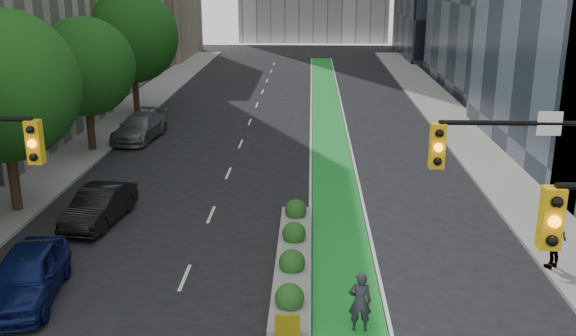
# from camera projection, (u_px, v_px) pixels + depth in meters

# --- Properties ---
(sidewalk_left) EXTENTS (3.60, 90.00, 0.15)m
(sidewalk_left) POSITION_uv_depth(u_px,v_px,m) (96.00, 137.00, 40.52)
(sidewalk_left) COLOR gray
(sidewalk_left) RESTS_ON ground
(sidewalk_right) EXTENTS (3.60, 90.00, 0.15)m
(sidewalk_right) POSITION_uv_depth(u_px,v_px,m) (472.00, 141.00, 39.70)
(sidewalk_right) COLOR gray
(sidewalk_right) RESTS_ON ground
(bike_lane_paint) EXTENTS (2.20, 70.00, 0.01)m
(bike_lane_paint) POSITION_uv_depth(u_px,v_px,m) (328.00, 123.00, 44.81)
(bike_lane_paint) COLOR green
(bike_lane_paint) RESTS_ON ground
(tree_mid) EXTENTS (6.40, 6.40, 8.78)m
(tree_mid) POSITION_uv_depth(u_px,v_px,m) (2.00, 86.00, 26.46)
(tree_mid) COLOR black
(tree_mid) RESTS_ON ground
(tree_midfar) EXTENTS (5.60, 5.60, 7.76)m
(tree_midfar) POSITION_uv_depth(u_px,v_px,m) (85.00, 67.00, 36.20)
(tree_midfar) COLOR black
(tree_midfar) RESTS_ON ground
(tree_far) EXTENTS (6.60, 6.60, 9.00)m
(tree_far) POSITION_uv_depth(u_px,v_px,m) (132.00, 37.00, 45.54)
(tree_far) COLOR black
(tree_far) RESTS_ON ground
(median_planter) EXTENTS (1.20, 10.26, 1.10)m
(median_planter) POSITION_uv_depth(u_px,v_px,m) (293.00, 257.00, 22.82)
(median_planter) COLOR gray
(median_planter) RESTS_ON ground
(cyclist) EXTENTS (0.69, 0.47, 1.87)m
(cyclist) POSITION_uv_depth(u_px,v_px,m) (360.00, 302.00, 18.56)
(cyclist) COLOR #302C35
(cyclist) RESTS_ON ground
(parked_car_left_near) EXTENTS (2.64, 5.14, 1.67)m
(parked_car_left_near) POSITION_uv_depth(u_px,v_px,m) (27.00, 275.00, 20.38)
(parked_car_left_near) COLOR #0B1445
(parked_car_left_near) RESTS_ON ground
(parked_car_left_mid) EXTENTS (2.15, 4.75, 1.51)m
(parked_car_left_mid) POSITION_uv_depth(u_px,v_px,m) (99.00, 206.00, 26.71)
(parked_car_left_mid) COLOR black
(parked_car_left_mid) RESTS_ON ground
(parked_car_left_far) EXTENTS (2.84, 5.69, 1.59)m
(parked_car_left_far) POSITION_uv_depth(u_px,v_px,m) (140.00, 127.00, 40.09)
(parked_car_left_far) COLOR #5B5E61
(parked_car_left_far) RESTS_ON ground
(pedestrian_far) EXTENTS (1.16, 0.99, 1.86)m
(pedestrian_far) POSITION_uv_depth(u_px,v_px,m) (555.00, 243.00, 22.21)
(pedestrian_far) COLOR gray
(pedestrian_far) RESTS_ON sidewalk_right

